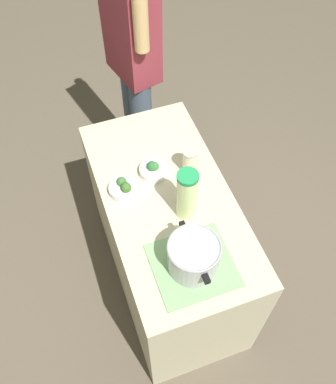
{
  "coord_description": "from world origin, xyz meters",
  "views": [
    {
      "loc": [
        -1.12,
        0.4,
        2.64
      ],
      "look_at": [
        0.0,
        0.0,
        0.95
      ],
      "focal_mm": 40.15,
      "sensor_mm": 36.0,
      "label": 1
    }
  ],
  "objects_px": {
    "broccoli_bowl_front": "(123,188)",
    "person_cook": "(134,67)",
    "broccoli_bowl_center": "(153,170)",
    "cooking_pot": "(194,256)",
    "lemonade_pitcher": "(187,195)",
    "mason_jar": "(190,161)"
  },
  "relations": [
    {
      "from": "broccoli_bowl_front",
      "to": "person_cook",
      "type": "bearing_deg",
      "value": -20.76
    },
    {
      "from": "broccoli_bowl_center",
      "to": "cooking_pot",
      "type": "bearing_deg",
      "value": 179.92
    },
    {
      "from": "cooking_pot",
      "to": "lemonade_pitcher",
      "type": "distance_m",
      "value": 0.28
    },
    {
      "from": "lemonade_pitcher",
      "to": "mason_jar",
      "type": "bearing_deg",
      "value": -25.03
    },
    {
      "from": "mason_jar",
      "to": "broccoli_bowl_center",
      "type": "relative_size",
      "value": 1.06
    },
    {
      "from": "cooking_pot",
      "to": "broccoli_bowl_front",
      "type": "bearing_deg",
      "value": 19.82
    },
    {
      "from": "mason_jar",
      "to": "broccoli_bowl_front",
      "type": "bearing_deg",
      "value": 92.76
    },
    {
      "from": "mason_jar",
      "to": "broccoli_bowl_front",
      "type": "height_order",
      "value": "mason_jar"
    },
    {
      "from": "broccoli_bowl_front",
      "to": "person_cook",
      "type": "height_order",
      "value": "person_cook"
    },
    {
      "from": "broccoli_bowl_front",
      "to": "mason_jar",
      "type": "bearing_deg",
      "value": -87.24
    },
    {
      "from": "broccoli_bowl_front",
      "to": "broccoli_bowl_center",
      "type": "height_order",
      "value": "same"
    },
    {
      "from": "broccoli_bowl_center",
      "to": "broccoli_bowl_front",
      "type": "bearing_deg",
      "value": 108.42
    },
    {
      "from": "cooking_pot",
      "to": "broccoli_bowl_front",
      "type": "xyz_separation_m",
      "value": [
        0.49,
        0.18,
        -0.06
      ]
    },
    {
      "from": "person_cook",
      "to": "mason_jar",
      "type": "bearing_deg",
      "value": -177.12
    },
    {
      "from": "mason_jar",
      "to": "broccoli_bowl_center",
      "type": "distance_m",
      "value": 0.19
    },
    {
      "from": "cooking_pot",
      "to": "lemonade_pitcher",
      "type": "height_order",
      "value": "lemonade_pitcher"
    },
    {
      "from": "broccoli_bowl_front",
      "to": "broccoli_bowl_center",
      "type": "distance_m",
      "value": 0.19
    },
    {
      "from": "broccoli_bowl_front",
      "to": "lemonade_pitcher",
      "type": "bearing_deg",
      "value": -131.35
    },
    {
      "from": "broccoli_bowl_front",
      "to": "cooking_pot",
      "type": "bearing_deg",
      "value": -160.18
    },
    {
      "from": "cooking_pot",
      "to": "broccoli_bowl_center",
      "type": "distance_m",
      "value": 0.55
    },
    {
      "from": "broccoli_bowl_center",
      "to": "person_cook",
      "type": "height_order",
      "value": "person_cook"
    },
    {
      "from": "lemonade_pitcher",
      "to": "broccoli_bowl_center",
      "type": "xyz_separation_m",
      "value": [
        0.28,
        0.07,
        -0.12
      ]
    }
  ]
}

